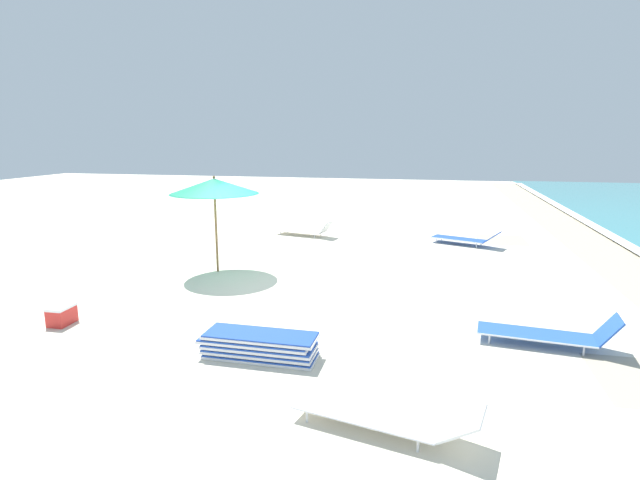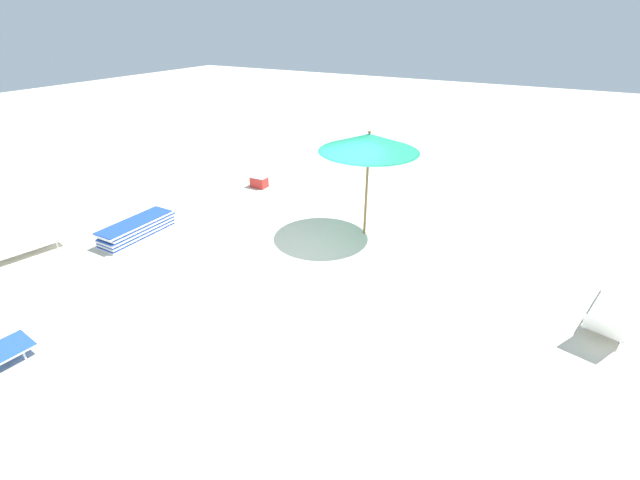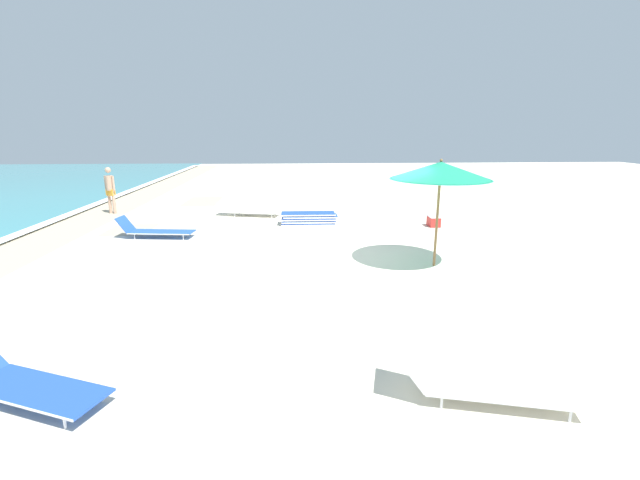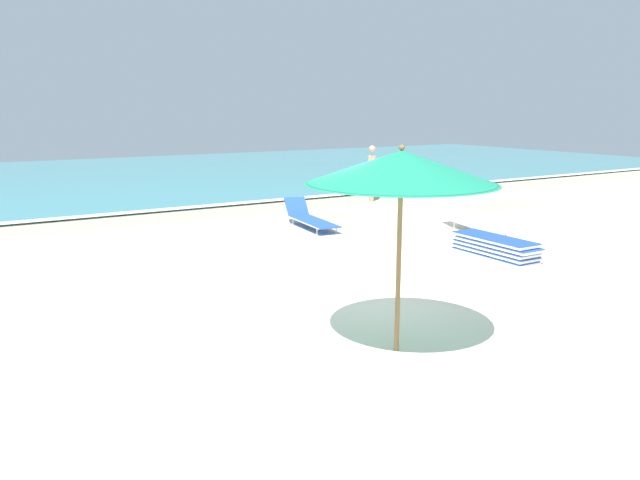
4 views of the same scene
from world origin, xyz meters
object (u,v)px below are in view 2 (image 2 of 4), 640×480
Objects in this scene: lounger_stack at (137,229)px; cooler_box at (259,181)px; sun_lounger_under_umbrella at (613,313)px; sun_lounger_beside_umbrella at (5,251)px; beach_umbrella at (369,143)px.

lounger_stack is 4.19m from cooler_box.
sun_lounger_under_umbrella is at bearing 164.22° from cooler_box.
sun_lounger_beside_umbrella is 4.67× the size of cooler_box.
cooler_box is at bearing -96.03° from sun_lounger_beside_umbrella.
sun_lounger_beside_umbrella is at bearing 54.33° from lounger_stack.
sun_lounger_under_umbrella is 0.94× the size of sun_lounger_beside_umbrella.
beach_umbrella is 1.07× the size of sun_lounger_beside_umbrella.
beach_umbrella is 4.99× the size of cooler_box.
sun_lounger_under_umbrella reaches higher than lounger_stack.
cooler_box is (9.30, -2.46, -0.03)m from sun_lounger_under_umbrella.
lounger_stack is 10.01m from sun_lounger_under_umbrella.
beach_umbrella is 5.64m from sun_lounger_under_umbrella.
sun_lounger_beside_umbrella is (11.48, 3.88, -0.01)m from sun_lounger_under_umbrella.
lounger_stack is 0.87× the size of sun_lounger_under_umbrella.
sun_lounger_under_umbrella is at bearing -148.43° from sun_lounger_beside_umbrella.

